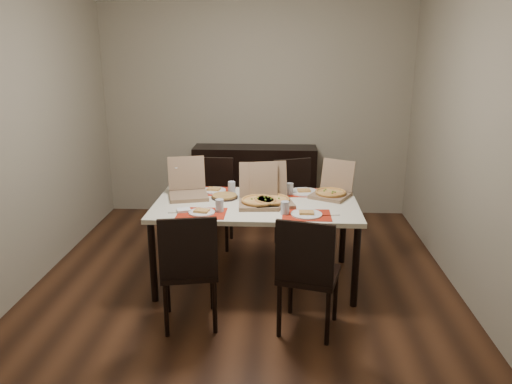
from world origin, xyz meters
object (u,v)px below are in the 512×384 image
(chair_near_left, at_px, (189,266))
(dip_bowl, at_px, (263,196))
(sideboard, at_px, (255,182))
(pizza_box_center, at_px, (259,198))
(chair_far_left, at_px, (213,198))
(chair_near_right, at_px, (307,271))
(dining_table, at_px, (256,210))
(soda_bottle, at_px, (176,179))
(chair_far_right, at_px, (296,200))

(chair_near_left, height_order, dip_bowl, chair_near_left)
(sideboard, height_order, pizza_box_center, pizza_box_center)
(chair_near_left, xyz_separation_m, chair_far_left, (-0.05, 1.73, 0.00))
(chair_near_right, bearing_deg, chair_far_left, 117.75)
(sideboard, bearing_deg, chair_far_left, -115.06)
(dip_bowl, bearing_deg, sideboard, 95.76)
(dining_table, relative_size, pizza_box_center, 4.46)
(dining_table, xyz_separation_m, soda_bottle, (-0.78, 0.32, 0.19))
(dining_table, xyz_separation_m, chair_far_left, (-0.51, 0.90, -0.17))
(chair_near_left, height_order, pizza_box_center, pizza_box_center)
(pizza_box_center, bearing_deg, dip_bowl, 82.31)
(chair_near_right, bearing_deg, chair_far_right, 91.29)
(chair_near_left, relative_size, pizza_box_center, 2.30)
(chair_near_right, bearing_deg, chair_near_left, 177.34)
(chair_far_left, distance_m, dip_bowl, 0.96)
(sideboard, height_order, chair_near_right, chair_near_right)
(chair_near_right, bearing_deg, pizza_box_center, 115.59)
(chair_near_right, distance_m, chair_far_right, 1.75)
(soda_bottle, bearing_deg, pizza_box_center, -24.79)
(chair_far_right, distance_m, pizza_box_center, 1.04)
(sideboard, bearing_deg, chair_near_left, -97.75)
(sideboard, bearing_deg, dining_table, -86.62)
(chair_far_left, relative_size, chair_far_right, 1.00)
(chair_near_right, bearing_deg, sideboard, 101.24)
(pizza_box_center, bearing_deg, chair_near_right, -64.41)
(sideboard, distance_m, chair_near_left, 2.63)
(sideboard, distance_m, chair_near_right, 2.70)
(sideboard, xyz_separation_m, chair_far_right, (0.49, -0.89, 0.06))
(chair_near_right, xyz_separation_m, chair_far_right, (-0.04, 1.75, 0.00))
(dining_table, xyz_separation_m, dip_bowl, (0.06, 0.17, 0.08))
(sideboard, distance_m, pizza_box_center, 1.86)
(soda_bottle, bearing_deg, dining_table, -22.47)
(chair_far_left, bearing_deg, pizza_box_center, -60.44)
(chair_near_left, bearing_deg, sideboard, 82.25)
(chair_far_left, bearing_deg, chair_near_left, -88.24)
(sideboard, xyz_separation_m, chair_far_left, (-0.41, -0.87, 0.06))
(chair_far_right, distance_m, dip_bowl, 0.82)
(sideboard, distance_m, chair_far_left, 0.96)
(dining_table, relative_size, chair_far_right, 1.94)
(pizza_box_center, relative_size, soda_bottle, 1.37)
(chair_near_right, xyz_separation_m, soda_bottle, (-1.20, 1.19, 0.36))
(dining_table, xyz_separation_m, chair_near_right, (0.42, -0.87, -0.17))
(chair_near_right, height_order, soda_bottle, soda_bottle)
(chair_near_right, relative_size, chair_far_left, 1.00)
(chair_far_right, bearing_deg, dining_table, -113.48)
(chair_near_left, bearing_deg, chair_near_right, -2.66)
(chair_far_left, xyz_separation_m, pizza_box_center, (0.54, -0.95, 0.29))
(dining_table, xyz_separation_m, chair_far_right, (0.38, 0.88, -0.17))
(soda_bottle, bearing_deg, chair_near_left, -74.65)
(sideboard, distance_m, dip_bowl, 1.64)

